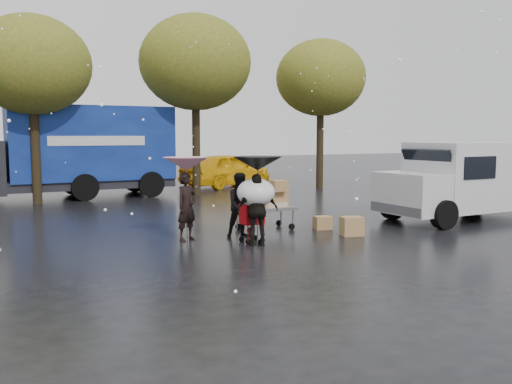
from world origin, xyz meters
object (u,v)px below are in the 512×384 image
person_pink (187,206)px  blue_truck (69,152)px  yellow_taxi (226,170)px  person_black (258,210)px  shopping_cart (255,196)px  vendor_cart (268,201)px  white_van (465,179)px

person_pink → blue_truck: blue_truck is taller
person_pink → yellow_taxi: yellow_taxi is taller
person_pink → person_black: (1.13, -1.31, 0.00)m
shopping_cart → person_black: bearing=-103.8°
vendor_cart → shopping_cart: 1.86m
white_van → person_black: bearing=-175.9°
vendor_cart → shopping_cart: (-1.14, -1.43, 0.34)m
yellow_taxi → white_van: bearing=169.4°
person_black → yellow_taxi: (5.13, 12.55, 0.01)m
vendor_cart → white_van: 5.95m
shopping_cart → white_van: white_van is taller
person_black → shopping_cart: 0.35m
person_black → yellow_taxi: yellow_taxi is taller
person_black → yellow_taxi: size_ratio=0.34×
person_pink → person_black: 1.73m
vendor_cart → yellow_taxi: size_ratio=0.33×
person_black → shopping_cart: (0.05, 0.20, 0.28)m
person_black → white_van: size_ratio=0.32×
white_van → yellow_taxi: bearing=98.9°
white_van → blue_truck: 14.11m
person_black → white_van: white_van is taller
person_pink → white_van: bearing=-30.5°
person_pink → shopping_cart: size_ratio=1.07×
person_pink → shopping_cart: (1.18, -1.11, 0.28)m
person_black → white_van: 7.04m
vendor_cart → person_black: bearing=-126.0°
shopping_cart → yellow_taxi: yellow_taxi is taller
white_van → shopping_cart: bearing=-177.6°
person_pink → white_van: white_van is taller
blue_truck → yellow_taxi: bearing=10.0°
shopping_cart → blue_truck: 11.30m
vendor_cart → white_van: bearing=-11.0°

